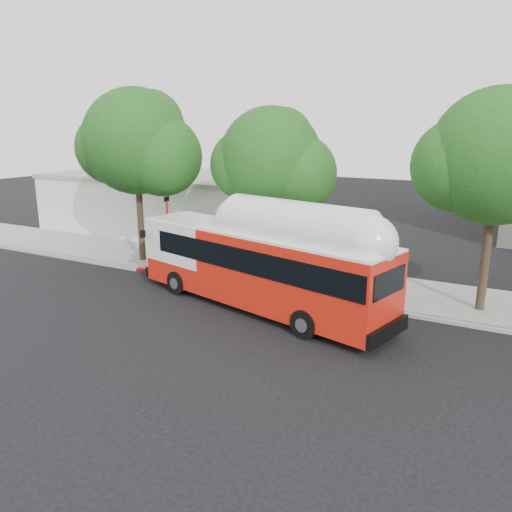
% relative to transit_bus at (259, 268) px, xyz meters
% --- Properties ---
extents(ground, '(120.00, 120.00, 0.00)m').
position_rel_transit_bus_xyz_m(ground, '(-0.53, -1.88, -1.82)').
color(ground, black).
rests_on(ground, ground).
extents(sidewalk, '(60.00, 5.00, 0.15)m').
position_rel_transit_bus_xyz_m(sidewalk, '(-0.53, 4.62, -1.75)').
color(sidewalk, gray).
rests_on(sidewalk, ground).
extents(curb_strip, '(60.00, 0.30, 0.15)m').
position_rel_transit_bus_xyz_m(curb_strip, '(-0.53, 2.02, -1.75)').
color(curb_strip, gray).
rests_on(curb_strip, ground).
extents(red_curb_segment, '(10.00, 0.32, 0.16)m').
position_rel_transit_bus_xyz_m(red_curb_segment, '(-3.53, 2.02, -1.74)').
color(red_curb_segment, maroon).
rests_on(red_curb_segment, ground).
extents(street_tree_left, '(6.67, 5.80, 9.74)m').
position_rel_transit_bus_xyz_m(street_tree_left, '(-9.06, 3.68, 4.78)').
color(street_tree_left, '#2D2116').
rests_on(street_tree_left, ground).
extents(street_tree_mid, '(5.75, 5.00, 8.62)m').
position_rel_transit_bus_xyz_m(street_tree_mid, '(-1.12, 4.18, 4.08)').
color(street_tree_mid, '#2D2116').
rests_on(street_tree_mid, ground).
extents(street_tree_right, '(6.21, 5.40, 9.18)m').
position_rel_transit_bus_xyz_m(street_tree_right, '(8.91, 3.98, 4.43)').
color(street_tree_right, '#2D2116').
rests_on(street_tree_right, ground).
extents(low_commercial_bldg, '(16.20, 10.20, 4.25)m').
position_rel_transit_bus_xyz_m(low_commercial_bldg, '(-14.53, 12.12, 0.33)').
color(low_commercial_bldg, silver).
rests_on(low_commercial_bldg, ground).
extents(transit_bus, '(13.33, 5.68, 3.90)m').
position_rel_transit_bus_xyz_m(transit_bus, '(0.00, 0.00, 0.00)').
color(transit_bus, red).
rests_on(transit_bus, ground).
extents(signal_pole, '(0.12, 0.39, 4.08)m').
position_rel_transit_bus_xyz_m(signal_pole, '(-6.86, 2.67, 0.27)').
color(signal_pole, '#B61713').
rests_on(signal_pole, ground).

